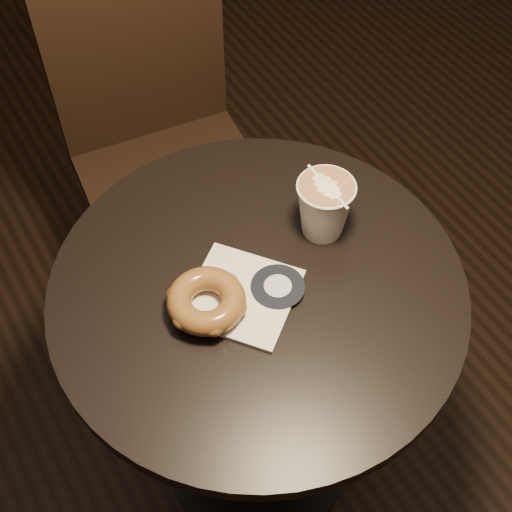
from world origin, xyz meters
The scene contains 5 objects.
cafe_table centered at (0.00, 0.00, 0.55)m, with size 0.70×0.70×0.75m.
chair centered at (0.10, 0.62, 0.58)m, with size 0.46×0.46×1.04m.
pastry_bag centered at (-0.03, -0.01, 0.75)m, with size 0.17×0.17×0.01m, color silver.
doughnut centered at (-0.10, 0.00, 0.78)m, with size 0.13×0.13×0.04m, color brown.
latte_cup centered at (0.16, 0.04, 0.81)m, with size 0.10×0.10×0.11m, color white, non-canonical shape.
Camera 1 is at (-0.35, -0.58, 1.72)m, focal length 50.00 mm.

